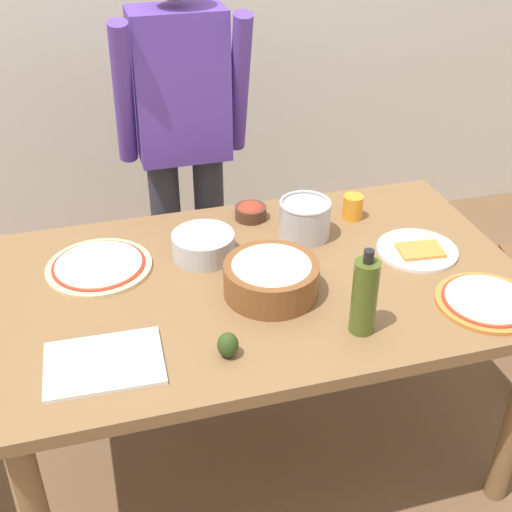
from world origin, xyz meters
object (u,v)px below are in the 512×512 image
Objects in this scene: steel_pot at (305,218)px; dining_table at (260,302)px; popcorn_bowl at (271,276)px; olive_oil_bottle at (364,296)px; pizza_cooked_on_tray at (487,301)px; small_sauce_bowl at (251,211)px; cutting_board_white at (104,363)px; pizza_raw_on_board at (99,266)px; avocado at (228,345)px; plate_with_slice at (418,250)px; person_cook at (183,134)px; cup_orange at (353,207)px; mixing_bowl_steel at (203,245)px.

dining_table is at bearing -135.94° from steel_pot.
olive_oil_bottle reaches higher than popcorn_bowl.
dining_table is 5.43× the size of pizza_cooked_on_tray.
cutting_board_white is at bearing -131.47° from small_sauce_bowl.
olive_oil_bottle reaches higher than steel_pot.
steel_pot is (0.68, 0.02, 0.06)m from pizza_raw_on_board.
pizza_raw_on_board is at bearing 120.01° from avocado.
plate_with_slice reaches higher than pizza_raw_on_board.
dining_table is at bearing 60.70° from avocado.
pizza_raw_on_board is 0.55m from popcorn_bowl.
person_cook reaches higher than plate_with_slice.
small_sauce_bowl is 0.37× the size of cutting_board_white.
small_sauce_bowl is (0.07, 0.37, 0.12)m from dining_table.
olive_oil_bottle is (0.19, -0.23, 0.05)m from popcorn_bowl.
olive_oil_bottle is at bearing -178.46° from pizza_cooked_on_tray.
cup_orange is at bearing 113.25° from plate_with_slice.
pizza_cooked_on_tray is (0.68, -1.06, -0.17)m from person_cook.
olive_oil_bottle is (0.34, -0.48, 0.07)m from mixing_bowl_steel.
pizza_raw_on_board is 0.89m from cup_orange.
olive_oil_bottle is at bearing -74.98° from person_cook.
plate_with_slice is at bearing 9.43° from popcorn_bowl.
pizza_cooked_on_tray is at bearing -24.65° from pizza_raw_on_board.
pizza_raw_on_board is 0.33m from mixing_bowl_steel.
pizza_raw_on_board is at bearing 150.81° from popcorn_bowl.
person_cook is at bearing 68.49° from cutting_board_white.
pizza_raw_on_board is at bearing -161.43° from small_sauce_bowl.
small_sauce_bowl reaches higher than pizza_cooked_on_tray.
mixing_bowl_steel is 2.86× the size of avocado.
cup_orange is (0.20, 0.07, -0.02)m from steel_pot.
plate_with_slice is at bearing 24.51° from avocado.
popcorn_bowl is 2.55× the size of small_sauce_bowl.
person_cook is at bearing 112.16° from small_sauce_bowl.
mixing_bowl_steel is (-0.67, 0.17, 0.03)m from plate_with_slice.
avocado reaches higher than cutting_board_white.
pizza_cooked_on_tray is 0.31m from plate_with_slice.
popcorn_bowl is at bearing -29.19° from pizza_raw_on_board.
person_cook reaches higher than avocado.
dining_table is 8.00× the size of mixing_bowl_steel.
popcorn_bowl is at bearing -59.28° from mixing_bowl_steel.
olive_oil_bottle is at bearing -110.25° from cup_orange.
dining_table is 0.51m from pizza_raw_on_board.
popcorn_bowl reaches higher than avocado.
olive_oil_bottle is 0.52m from steel_pot.
avocado is (-0.77, -0.02, 0.03)m from pizza_cooked_on_tray.
mixing_bowl_steel is at bearing -94.98° from person_cook.
steel_pot is (0.20, 0.29, 0.00)m from popcorn_bowl.
pizza_cooked_on_tray reaches higher than cutting_board_white.
small_sauce_bowl is 0.36m from cup_orange.
pizza_raw_on_board is 0.68m from steel_pot.
steel_pot is at bearing 88.45° from olive_oil_bottle.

